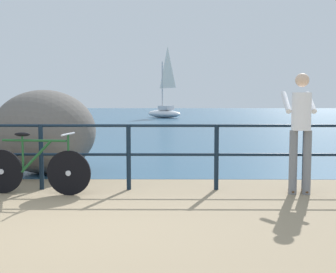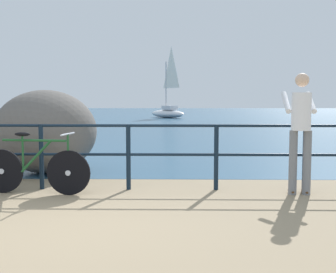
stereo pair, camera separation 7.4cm
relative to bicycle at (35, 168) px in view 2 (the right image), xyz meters
The scene contains 7 objects.
ground_plane 18.24m from the bicycle, 87.92° to the left, with size 120.00×120.00×0.10m, color #937F60.
sea_surface 46.21m from the bicycle, 89.18° to the left, with size 120.00×90.00×0.01m, color #2D5675.
promenade_railing 0.79m from the bicycle, 27.87° to the left, with size 9.62×0.07×1.02m.
bicycle is the anchor object (origin of this frame).
person_at_railing 3.96m from the bicycle, ahead, with size 0.49×0.65×1.78m.
breakwater_boulder_main 1.99m from the bicycle, 102.81° to the left, with size 1.94×1.92×1.60m.
sailboat 30.26m from the bicycle, 87.47° to the left, with size 3.75×4.26×6.16m.
Camera 2 is at (1.43, -4.22, 1.36)m, focal length 44.14 mm.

